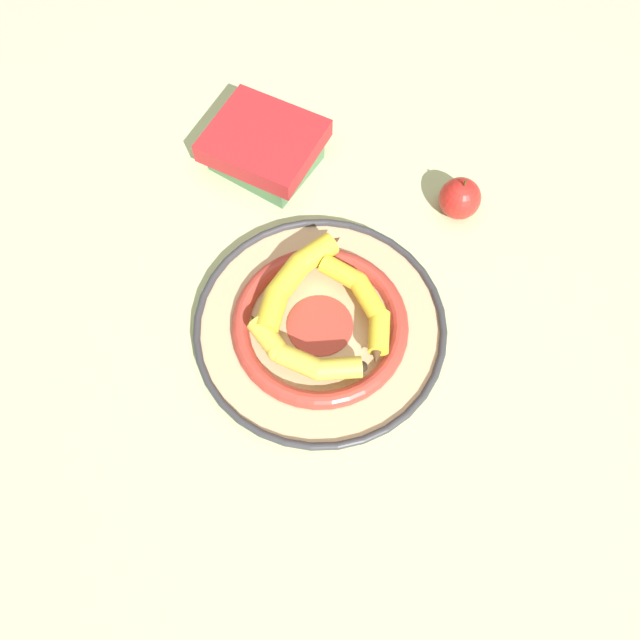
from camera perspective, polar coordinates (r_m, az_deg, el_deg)
The scene contains 7 objects.
ground_plane at distance 0.96m, azimuth 0.46°, elevation 0.86°, with size 2.80×2.80×0.00m, color #B2C693.
decorative_bowl at distance 0.93m, azimuth 0.00°, elevation -0.55°, with size 0.38×0.38×0.03m.
banana_a at distance 0.87m, azimuth -1.86°, elevation -3.23°, with size 0.08×0.19×0.03m.
banana_b at distance 0.91m, azimuth 3.98°, elevation 1.58°, with size 0.11×0.17×0.03m.
banana_c at distance 0.92m, azimuth -2.43°, elevation 3.80°, with size 0.20×0.06×0.04m.
book_stack at distance 1.09m, azimuth -5.15°, elevation 15.48°, with size 0.19×0.20×0.07m.
apple at distance 1.05m, azimuth 12.67°, elevation 10.80°, with size 0.07×0.07×0.08m.
Camera 1 is at (0.34, 0.25, 0.86)m, focal length 35.00 mm.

